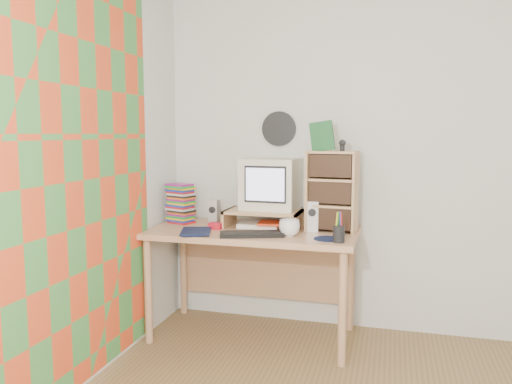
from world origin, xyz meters
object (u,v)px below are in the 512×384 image
Objects in this scene: keyboard at (251,234)px; cd_rack at (332,191)px; desk at (255,247)px; diary at (181,230)px; crt_monitor at (270,184)px; dvd_stack at (181,206)px; mug at (289,228)px.

keyboard is 0.75× the size of cd_rack.
cd_rack reaches higher than desk.
diary is (-0.41, -0.32, 0.16)m from desk.
keyboard is 1.72× the size of diary.
crt_monitor reaches higher than dvd_stack.
mug is at bearing 3.31° from dvd_stack.
desk is 2.63× the size of cd_rack.
cd_rack is (0.52, 0.03, 0.40)m from desk.
dvd_stack is at bearing -173.27° from crt_monitor.
dvd_stack is at bearing 163.61° from mug.
crt_monitor is at bearing 66.47° from keyboard.
desk is at bearing -131.22° from crt_monitor.
desk is 0.66m from cd_rack.
crt_monitor is 0.47m from keyboard.
crt_monitor is 0.68m from dvd_stack.
crt_monitor is (0.08, 0.09, 0.43)m from desk.
crt_monitor reaches higher than desk.
desk is at bearing 15.31° from dvd_stack.
diary is at bearing -142.29° from desk.
dvd_stack is 1.06× the size of diary.
mug is (0.20, -0.29, -0.24)m from crt_monitor.
crt_monitor is 0.43m from mug.
mug is at bearing -0.52° from keyboard.
dvd_stack is at bearing 133.34° from keyboard.
keyboard is (-0.03, -0.37, -0.28)m from crt_monitor.
dvd_stack is at bearing -174.54° from cd_rack.
mug is (0.86, -0.25, -0.07)m from dvd_stack.
crt_monitor is at bearing 178.41° from cd_rack.
diary is (0.16, -0.36, -0.10)m from dvd_stack.
keyboard is 0.24m from mug.
keyboard is (0.06, -0.28, 0.15)m from desk.
dvd_stack is 0.89m from mug.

